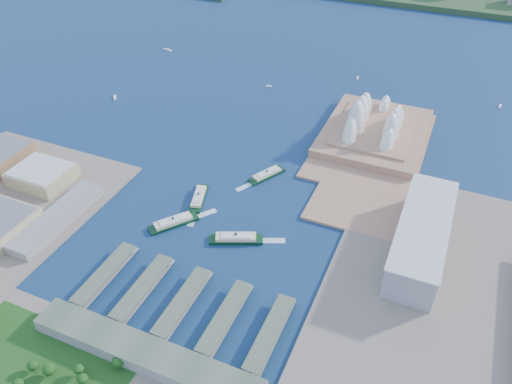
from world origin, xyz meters
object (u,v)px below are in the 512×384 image
at_px(ferry_a, 199,196).
at_px(ferry_b, 267,173).
at_px(toaster_building, 422,236).
at_px(ferry_d, 236,237).
at_px(opera_house, 377,116).
at_px(ferry_c, 173,221).

bearing_deg(ferry_a, ferry_b, 36.30).
relative_size(toaster_building, ferry_d, 2.82).
distance_m(opera_house, toaster_building, 219.62).
relative_size(toaster_building, ferry_a, 3.07).
xyz_separation_m(opera_house, ferry_d, (-84.25, -258.55, -26.80)).
xyz_separation_m(opera_house, ferry_b, (-98.29, -141.30, -27.34)).
height_order(ferry_b, ferry_c, ferry_c).
bearing_deg(ferry_a, ferry_c, -111.69).
bearing_deg(ferry_b, ferry_c, -87.12).
distance_m(ferry_b, ferry_c, 134.32).
bearing_deg(opera_house, ferry_a, -125.47).
bearing_deg(ferry_d, toaster_building, -94.84).
distance_m(toaster_building, ferry_b, 197.86).
bearing_deg(ferry_b, ferry_d, -54.74).
distance_m(opera_house, ferry_c, 306.63).
height_order(ferry_a, ferry_b, ferry_a).
relative_size(ferry_b, ferry_d, 0.90).
xyz_separation_m(ferry_c, ferry_d, (71.98, 3.93, 0.08)).
xyz_separation_m(opera_house, toaster_building, (90.00, -200.00, -11.50)).
relative_size(opera_house, ferry_b, 3.65).
height_order(opera_house, ferry_a, opera_house).
bearing_deg(ferry_b, ferry_a, -98.26).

